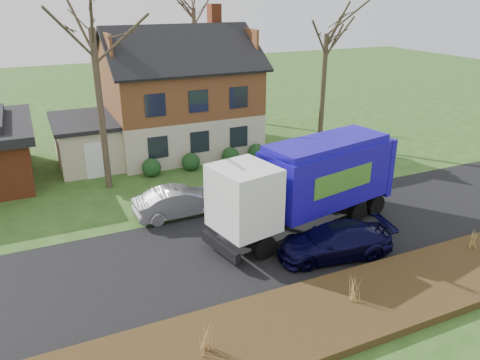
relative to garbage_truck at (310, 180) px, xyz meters
name	(u,v)px	position (x,y,z in m)	size (l,w,h in m)	color
ground	(240,248)	(-3.63, -0.55, -2.27)	(120.00, 120.00, 0.00)	#2A4D19
road	(240,248)	(-3.63, -0.55, -2.26)	(80.00, 7.00, 0.02)	black
mulch_verge	(309,320)	(-3.63, -5.85, -2.12)	(80.00, 3.50, 0.30)	#2F200F
main_house	(172,90)	(-2.14, 13.36, 1.76)	(12.95, 8.95, 9.26)	beige
garbage_truck	(310,180)	(0.00, 0.00, 0.00)	(9.49, 4.23, 3.94)	black
silver_sedan	(179,202)	(-4.95, 3.50, -1.56)	(1.50, 4.29, 1.41)	#A1A3A8
navy_wagon	(334,241)	(-0.46, -2.71, -1.59)	(1.90, 4.67, 1.36)	black
tree_front_west	(88,1)	(-7.40, 8.52, 7.31)	(3.91, 3.91, 11.62)	#47392A
tree_front_east	(328,14)	(7.62, 10.42, 6.39)	(3.84, 3.84, 10.66)	#433A28
grass_clump_west	(206,339)	(-7.20, -6.00, -1.48)	(0.37, 0.30, 0.98)	tan
grass_clump_mid	(355,287)	(-1.76, -5.69, -1.51)	(0.33, 0.27, 0.91)	tan
grass_clump_east	(474,239)	(4.71, -4.96, -1.53)	(0.35, 0.29, 0.87)	#AA944B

